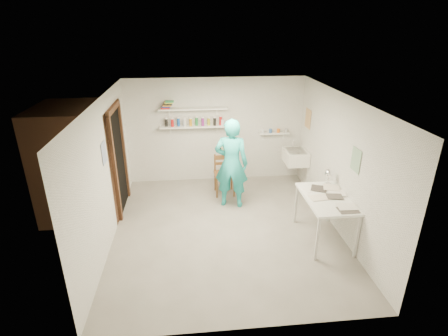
{
  "coord_description": "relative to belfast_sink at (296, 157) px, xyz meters",
  "views": [
    {
      "loc": [
        -0.59,
        -5.41,
        3.52
      ],
      "look_at": [
        0.0,
        0.4,
        1.05
      ],
      "focal_mm": 28.0,
      "sensor_mm": 36.0,
      "label": 1
    }
  ],
  "objects": [
    {
      "name": "wall_clock",
      "position": [
        -1.61,
        -0.57,
        0.52
      ],
      "size": [
        0.33,
        0.12,
        0.33
      ],
      "primitive_type": "cylinder",
      "rotation": [
        1.57,
        0.0,
        -0.26
      ],
      "color": "beige",
      "rests_on": "man"
    },
    {
      "name": "shelf_upper",
      "position": [
        -2.25,
        0.43,
        1.05
      ],
      "size": [
        1.5,
        0.22,
        0.03
      ],
      "primitive_type": "cube",
      "color": "white",
      "rests_on": "wall_back"
    },
    {
      "name": "door_jamb_near",
      "position": [
        -3.72,
        -1.15,
        0.3
      ],
      "size": [
        0.06,
        0.1,
        2.0
      ],
      "primitive_type": "cube",
      "color": "brown",
      "rests_on": "ground"
    },
    {
      "name": "corridor_box",
      "position": [
        -4.45,
        -0.65,
        0.35
      ],
      "size": [
        1.4,
        1.5,
        2.1
      ],
      "primitive_type": "cube",
      "color": "brown",
      "rests_on": "ground"
    },
    {
      "name": "shelf_lower",
      "position": [
        -2.25,
        0.43,
        0.65
      ],
      "size": [
        1.5,
        0.22,
        0.03
      ],
      "primitive_type": "cube",
      "color": "white",
      "rests_on": "wall_back"
    },
    {
      "name": "wooden_chair",
      "position": [
        -1.63,
        -0.26,
        -0.23
      ],
      "size": [
        0.45,
        0.43,
        0.93
      ],
      "primitive_type": "cube",
      "rotation": [
        0.0,
        0.0,
        0.03
      ],
      "color": "brown",
      "rests_on": "ground"
    },
    {
      "name": "ledge_shelf",
      "position": [
        -0.4,
        0.47,
        0.42
      ],
      "size": [
        0.7,
        0.14,
        0.03
      ],
      "primitive_type": "cube",
      "color": "white",
      "rests_on": "wall_back"
    },
    {
      "name": "ceiling",
      "position": [
        -1.75,
        -1.7,
        1.71
      ],
      "size": [
        4.0,
        4.5,
        0.02
      ],
      "primitive_type": "cube",
      "color": "silver",
      "rests_on": "wall_back"
    },
    {
      "name": "spray_cans",
      "position": [
        -2.25,
        0.43,
        0.75
      ],
      "size": [
        1.32,
        0.06,
        0.17
      ],
      "color": "black",
      "rests_on": "shelf_lower"
    },
    {
      "name": "desk_lamp",
      "position": [
        0.09,
        -1.67,
        0.33
      ],
      "size": [
        0.15,
        0.15,
        0.15
      ],
      "primitive_type": "sphere",
      "color": "white",
      "rests_on": "work_table"
    },
    {
      "name": "door_lintel",
      "position": [
        -3.72,
        -0.65,
        1.35
      ],
      "size": [
        0.06,
        1.05,
        0.1
      ],
      "primitive_type": "cube",
      "color": "brown",
      "rests_on": "wall_left"
    },
    {
      "name": "wall_left",
      "position": [
        -3.76,
        -1.7,
        0.5
      ],
      "size": [
        0.02,
        4.5,
        2.4
      ],
      "primitive_type": "cube",
      "color": "silver",
      "rests_on": "ground"
    },
    {
      "name": "doorway_recess",
      "position": [
        -3.74,
        -0.65,
        0.3
      ],
      "size": [
        0.02,
        0.9,
        2.0
      ],
      "primitive_type": "cube",
      "color": "black",
      "rests_on": "wall_left"
    },
    {
      "name": "book_stack",
      "position": [
        -2.8,
        0.43,
        1.15
      ],
      "size": [
        0.28,
        0.14,
        0.17
      ],
      "color": "red",
      "rests_on": "shelf_upper"
    },
    {
      "name": "belfast_sink",
      "position": [
        0.0,
        0.0,
        0.0
      ],
      "size": [
        0.48,
        0.6,
        0.3
      ],
      "primitive_type": "cube",
      "color": "white",
      "rests_on": "wall_right"
    },
    {
      "name": "wall_right",
      "position": [
        0.26,
        -1.7,
        0.5
      ],
      "size": [
        0.02,
        4.5,
        2.4
      ],
      "primitive_type": "cube",
      "color": "silver",
      "rests_on": "ground"
    },
    {
      "name": "work_table",
      "position": [
        -0.11,
        -2.15,
        -0.3
      ],
      "size": [
        0.73,
        1.21,
        0.81
      ],
      "primitive_type": "cube",
      "color": "white",
      "rests_on": "ground"
    },
    {
      "name": "poster_left",
      "position": [
        -3.74,
        -1.65,
        0.85
      ],
      "size": [
        0.01,
        0.28,
        0.36
      ],
      "primitive_type": "cube",
      "color": "#334C7F",
      "rests_on": "wall_left"
    },
    {
      "name": "ledge_pots",
      "position": [
        -0.4,
        0.47,
        0.48
      ],
      "size": [
        0.48,
        0.07,
        0.09
      ],
      "color": "silver",
      "rests_on": "ledge_shelf"
    },
    {
      "name": "poster_right_b",
      "position": [
        0.24,
        -2.25,
        0.8
      ],
      "size": [
        0.01,
        0.3,
        0.38
      ],
      "primitive_type": "cube",
      "color": "#3F724C",
      "rests_on": "wall_right"
    },
    {
      "name": "papers",
      "position": [
        -0.11,
        -2.15,
        0.12
      ],
      "size": [
        0.3,
        0.22,
        0.03
      ],
      "color": "silver",
      "rests_on": "work_table"
    },
    {
      "name": "floor",
      "position": [
        -1.75,
        -1.7,
        -0.71
      ],
      "size": [
        4.0,
        4.5,
        0.02
      ],
      "primitive_type": "cube",
      "color": "slate",
      "rests_on": "ground"
    },
    {
      "name": "poster_right_a",
      "position": [
        0.24,
        0.1,
        0.85
      ],
      "size": [
        0.01,
        0.34,
        0.42
      ],
      "primitive_type": "cube",
      "color": "#995933",
      "rests_on": "wall_right"
    },
    {
      "name": "man",
      "position": [
        -1.55,
        -0.78,
        0.21
      ],
      "size": [
        0.76,
        0.6,
        1.83
      ],
      "primitive_type": "imported",
      "rotation": [
        0.0,
        0.0,
        2.88
      ],
      "color": "#23B2B0",
      "rests_on": "ground"
    },
    {
      "name": "wall_front",
      "position": [
        -1.75,
        -3.96,
        0.5
      ],
      "size": [
        4.0,
        0.02,
        2.4
      ],
      "primitive_type": "cube",
      "color": "silver",
      "rests_on": "ground"
    },
    {
      "name": "door_jamb_far",
      "position": [
        -3.72,
        -0.15,
        0.3
      ],
      "size": [
        0.06,
        0.1,
        2.0
      ],
      "primitive_type": "cube",
      "color": "brown",
      "rests_on": "ground"
    },
    {
      "name": "wall_back",
      "position": [
        -1.75,
        0.56,
        0.5
      ],
      "size": [
        4.0,
        0.02,
        2.4
      ],
      "primitive_type": "cube",
      "color": "silver",
      "rests_on": "ground"
    }
  ]
}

